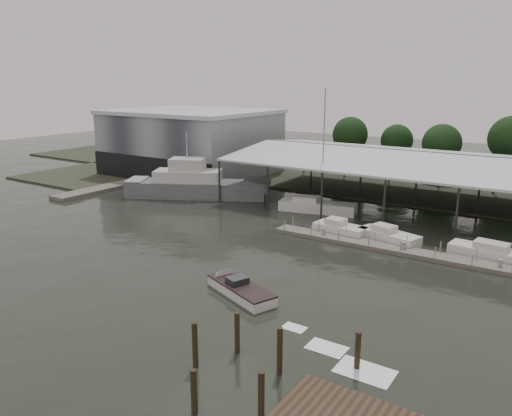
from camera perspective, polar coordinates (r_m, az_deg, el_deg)
The scene contains 14 objects.
ground at distance 45.16m, azimuth -4.81°, elevation -5.43°, with size 200.00×200.00×0.00m, color black.
land_strip_far at distance 81.18m, azimuth 13.83°, elevation 3.26°, with size 140.00×30.00×0.30m.
land_strip_west at distance 92.98m, azimuth -12.86°, elevation 4.71°, with size 20.00×40.00×0.30m.
storage_warehouse at distance 83.99m, azimuth -7.34°, elevation 7.52°, with size 24.50×20.50×10.50m.
covered_boat_shed at distance 62.62m, azimuth 24.46°, elevation 4.74°, with size 58.24×24.00×6.96m.
trawler_dock at distance 75.13m, azimuth -16.32°, elevation 2.33°, with size 3.00×18.00×0.50m.
floating_dock at distance 47.21m, azimuth 17.64°, elevation -4.93°, with size 28.00×2.00×1.40m.
grey_trawler at distance 67.35m, azimuth -6.73°, elevation 2.61°, with size 19.09×12.73×8.84m.
white_sailboat at distance 59.86m, azimuth 6.92°, elevation 0.20°, with size 9.43×4.46×14.63m.
speedboat_underway at distance 37.44m, azimuth -2.23°, elevation -9.07°, with size 17.21×7.99×2.00m.
moored_cruiser_0 at distance 51.39m, azimuth 9.53°, elevation -2.37°, with size 5.48×2.59×1.70m.
moored_cruiser_1 at distance 50.09m, azimuth 14.85°, elevation -3.11°, with size 6.36×3.66×1.70m.
moored_cruiser_2 at distance 48.20m, azimuth 25.75°, elevation -4.80°, with size 8.12×3.12×1.70m.
mooring_pilings at distance 27.23m, azimuth -0.27°, elevation -17.45°, with size 7.82×8.10×3.27m.
Camera 1 is at (26.45, -33.21, 15.38)m, focal length 35.00 mm.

